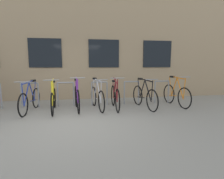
{
  "coord_description": "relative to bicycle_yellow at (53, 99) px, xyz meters",
  "views": [
    {
      "loc": [
        0.36,
        -4.47,
        1.46
      ],
      "look_at": [
        1.3,
        1.6,
        0.61
      ],
      "focal_mm": 28.37,
      "sensor_mm": 36.0,
      "label": 1
    }
  ],
  "objects": [
    {
      "name": "bicycle_blue",
      "position": [
        -0.71,
        0.05,
        -0.0
      ],
      "size": [
        0.44,
        1.78,
        1.02
      ],
      "color": "black",
      "rests_on": "ground"
    },
    {
      "name": "storefront_building",
      "position": [
        0.64,
        5.53,
        2.41
      ],
      "size": [
        28.0,
        7.3,
        5.6
      ],
      "color": "tan",
      "rests_on": "ground"
    },
    {
      "name": "bicycle_orange",
      "position": [
        4.28,
        0.14,
        0.02
      ],
      "size": [
        0.44,
        1.69,
        1.1
      ],
      "color": "black",
      "rests_on": "ground"
    },
    {
      "name": "bicycle_purple",
      "position": [
        0.74,
        0.06,
        0.02
      ],
      "size": [
        0.44,
        1.71,
        1.11
      ],
      "color": "black",
      "rests_on": "ground"
    },
    {
      "name": "bicycle_silver",
      "position": [
        1.4,
        0.09,
        0.01
      ],
      "size": [
        0.48,
        1.72,
        1.05
      ],
      "color": "black",
      "rests_on": "ground"
    },
    {
      "name": "ground_plane",
      "position": [
        0.64,
        -1.3,
        -0.38
      ],
      "size": [
        42.0,
        42.0,
        0.0
      ],
      "primitive_type": "plane",
      "color": "gray"
    },
    {
      "name": "bike_rack",
      "position": [
        0.93,
        0.6,
        0.15
      ],
      "size": [
        6.6,
        0.05,
        0.88
      ],
      "color": "gray",
      "rests_on": "ground"
    },
    {
      "name": "bicycle_maroon",
      "position": [
        2.01,
        0.03,
        0.02
      ],
      "size": [
        0.44,
        1.73,
        1.1
      ],
      "color": "black",
      "rests_on": "ground"
    },
    {
      "name": "bicycle_yellow",
      "position": [
        0.0,
        0.0,
        0.0
      ],
      "size": [
        0.44,
        1.78,
        1.07
      ],
      "color": "black",
      "rests_on": "ground"
    },
    {
      "name": "bicycle_black",
      "position": [
        3.01,
        -0.03,
        0.01
      ],
      "size": [
        0.45,
        1.76,
        1.05
      ],
      "color": "black",
      "rests_on": "ground"
    }
  ]
}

